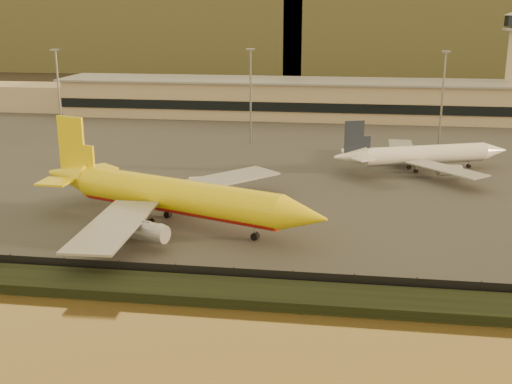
{
  "coord_description": "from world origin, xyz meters",
  "views": [
    {
      "loc": [
        16.42,
        -91.41,
        35.89
      ],
      "look_at": [
        1.37,
        12.0,
        5.86
      ],
      "focal_mm": 45.0,
      "sensor_mm": 36.0,
      "label": 1
    }
  ],
  "objects": [
    {
      "name": "ground",
      "position": [
        0.0,
        0.0,
        0.0
      ],
      "size": [
        900.0,
        900.0,
        0.0
      ],
      "primitive_type": "plane",
      "color": "black",
      "rests_on": "ground"
    },
    {
      "name": "white_narrowbody_jet",
      "position": [
        33.36,
        54.49,
        3.81
      ],
      "size": [
        40.7,
        38.51,
        12.1
      ],
      "rotation": [
        0.0,
        0.0,
        0.36
      ],
      "color": "silver",
      "rests_on": "tarmac"
    },
    {
      "name": "embankment",
      "position": [
        0.0,
        -17.0,
        0.7
      ],
      "size": [
        320.0,
        7.0,
        1.4
      ],
      "primitive_type": "cube",
      "color": "black",
      "rests_on": "ground"
    },
    {
      "name": "distant_hills",
      "position": [
        -20.74,
        340.0,
        31.39
      ],
      "size": [
        470.0,
        160.0,
        70.0
      ],
      "color": "brown",
      "rests_on": "ground"
    },
    {
      "name": "dhl_cargo_jet",
      "position": [
        -12.55,
        9.55,
        5.25
      ],
      "size": [
        54.82,
        52.04,
        16.9
      ],
      "rotation": [
        0.0,
        0.0,
        -0.35
      ],
      "color": "yellow",
      "rests_on": "tarmac"
    },
    {
      "name": "tarmac",
      "position": [
        0.0,
        95.0,
        0.1
      ],
      "size": [
        320.0,
        220.0,
        0.2
      ],
      "primitive_type": "cube",
      "color": "#2D2D2D",
      "rests_on": "ground"
    },
    {
      "name": "terminal_building",
      "position": [
        -14.52,
        125.55,
        6.25
      ],
      "size": [
        202.0,
        25.0,
        12.6
      ],
      "color": "tan",
      "rests_on": "tarmac"
    },
    {
      "name": "apron_light_masts",
      "position": [
        15.0,
        75.0,
        15.7
      ],
      "size": [
        152.2,
        12.2,
        25.4
      ],
      "color": "slate",
      "rests_on": "tarmac"
    },
    {
      "name": "gse_vehicle_yellow",
      "position": [
        2.46,
        23.33,
        1.17
      ],
      "size": [
        4.66,
        2.95,
        1.94
      ],
      "primitive_type": "cube",
      "rotation": [
        0.0,
        0.0,
        -0.25
      ],
      "color": "yellow",
      "rests_on": "tarmac"
    },
    {
      "name": "gse_vehicle_white",
      "position": [
        -13.85,
        34.16,
        1.11
      ],
      "size": [
        4.42,
        3.04,
        1.82
      ],
      "primitive_type": "cube",
      "rotation": [
        0.0,
        0.0,
        0.33
      ],
      "color": "silver",
      "rests_on": "tarmac"
    },
    {
      "name": "perimeter_fence",
      "position": [
        0.0,
        -13.0,
        1.3
      ],
      "size": [
        300.0,
        0.05,
        2.2
      ],
      "primitive_type": "cube",
      "color": "black",
      "rests_on": "tarmac"
    }
  ]
}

